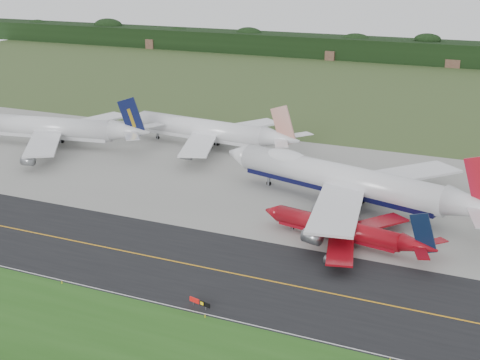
% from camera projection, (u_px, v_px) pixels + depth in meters
% --- Properties ---
extents(ground, '(600.00, 600.00, 0.00)m').
position_uv_depth(ground, '(246.00, 266.00, 128.20)').
color(ground, '#3C5226').
rests_on(ground, ground).
extents(taxiway, '(400.00, 32.00, 0.02)m').
position_uv_depth(taxiway, '(238.00, 274.00, 124.74)').
color(taxiway, black).
rests_on(taxiway, ground).
extents(apron, '(400.00, 78.00, 0.01)m').
position_uv_depth(apron, '(326.00, 186.00, 172.27)').
color(apron, gray).
rests_on(apron, ground).
extents(taxiway_centreline, '(400.00, 0.40, 0.00)m').
position_uv_depth(taxiway_centreline, '(238.00, 274.00, 124.73)').
color(taxiway_centreline, orange).
rests_on(taxiway_centreline, taxiway).
extents(taxiway_edge_line, '(400.00, 0.25, 0.00)m').
position_uv_depth(taxiway_edge_line, '(199.00, 313.00, 111.34)').
color(taxiway_edge_line, silver).
rests_on(taxiway_edge_line, taxiway).
extents(horizon_treeline, '(700.00, 25.00, 12.00)m').
position_uv_depth(horizon_treeline, '(449.00, 55.00, 363.02)').
color(horizon_treeline, black).
rests_on(horizon_treeline, ground).
extents(jet_ba_747, '(73.58, 59.71, 18.77)m').
position_uv_depth(jet_ba_747, '(347.00, 180.00, 156.97)').
color(jet_ba_747, silver).
rests_on(jet_ba_747, ground).
extents(jet_red_737, '(38.84, 31.25, 10.52)m').
position_uv_depth(jet_red_737, '(346.00, 231.00, 137.19)').
color(jet_red_737, maroon).
rests_on(jet_red_737, ground).
extents(jet_navy_gold, '(65.41, 56.39, 16.90)m').
position_uv_depth(jet_navy_gold, '(53.00, 128.00, 207.59)').
color(jet_navy_gold, silver).
rests_on(jet_navy_gold, ground).
extents(jet_star_tail, '(61.66, 51.31, 16.25)m').
position_uv_depth(jet_star_tail, '(210.00, 131.00, 205.29)').
color(jet_star_tail, white).
rests_on(jet_star_tail, ground).
extents(taxiway_sign, '(4.36, 1.17, 1.48)m').
position_uv_depth(taxiway_sign, '(200.00, 302.00, 112.57)').
color(taxiway_sign, slate).
rests_on(taxiway_sign, ground).
extents(edge_marker_left, '(0.16, 0.16, 0.50)m').
position_uv_depth(edge_marker_left, '(62.00, 282.00, 121.15)').
color(edge_marker_left, yellow).
rests_on(edge_marker_left, ground).
extents(edge_marker_center, '(0.16, 0.16, 0.50)m').
position_uv_depth(edge_marker_center, '(205.00, 316.00, 109.79)').
color(edge_marker_center, yellow).
rests_on(edge_marker_center, ground).
extents(edge_marker_right, '(0.16, 0.16, 0.50)m').
position_uv_depth(edge_marker_right, '(390.00, 360.00, 97.93)').
color(edge_marker_right, yellow).
rests_on(edge_marker_right, ground).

